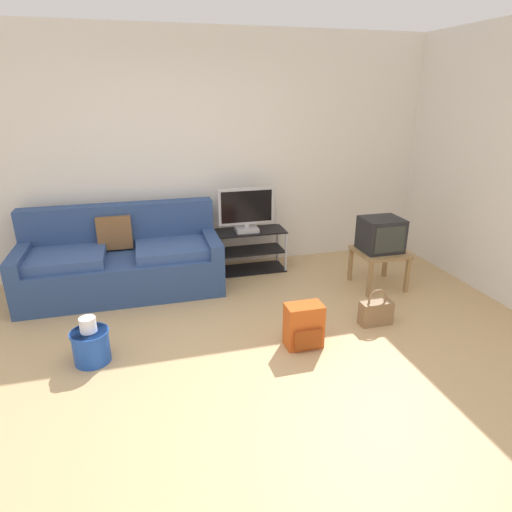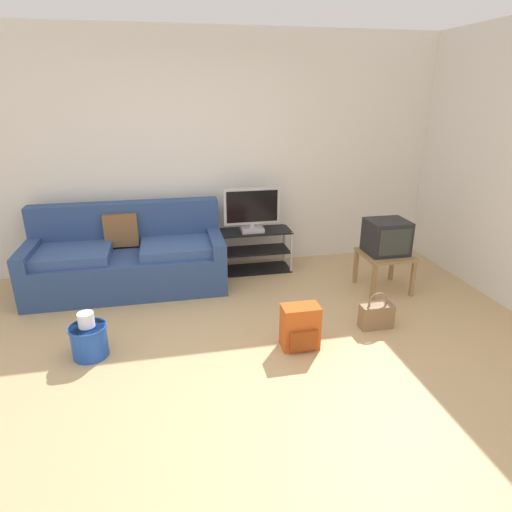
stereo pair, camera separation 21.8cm
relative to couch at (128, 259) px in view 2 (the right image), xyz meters
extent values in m
cube|color=tan|center=(0.73, -1.91, -0.33)|extent=(9.00, 9.80, 0.02)
cube|color=silver|center=(0.73, 0.54, 1.03)|extent=(9.00, 0.10, 2.70)
cube|color=navy|center=(0.00, -0.06, -0.12)|extent=(2.06, 0.87, 0.41)
cube|color=navy|center=(0.00, 0.28, 0.32)|extent=(2.06, 0.20, 0.48)
cube|color=navy|center=(-0.96, -0.06, 0.16)|extent=(0.14, 0.87, 0.16)
cube|color=navy|center=(0.96, -0.06, 0.16)|extent=(0.14, 0.87, 0.16)
cube|color=#365289|center=(-0.57, -0.12, 0.13)|extent=(0.82, 0.61, 0.10)
cube|color=#365289|center=(0.57, -0.12, 0.13)|extent=(0.82, 0.61, 0.10)
cube|color=brown|center=(-0.05, 0.16, 0.28)|extent=(0.36, 0.13, 0.36)
cube|color=black|center=(1.42, 0.17, 0.17)|extent=(0.93, 0.36, 0.02)
cube|color=black|center=(1.42, 0.17, -0.07)|extent=(0.89, 0.35, 0.02)
cube|color=black|center=(1.42, 0.17, -0.32)|extent=(0.93, 0.36, 0.02)
cylinder|color=#B7B7BC|center=(0.97, 0.00, -0.07)|extent=(0.03, 0.03, 0.50)
cylinder|color=#B7B7BC|center=(1.86, 0.00, -0.07)|extent=(0.03, 0.03, 0.50)
cylinder|color=#B7B7BC|center=(0.97, 0.34, -0.07)|extent=(0.03, 0.03, 0.50)
cylinder|color=#B7B7BC|center=(1.86, 0.34, -0.07)|extent=(0.03, 0.03, 0.50)
cube|color=#B2B2B7|center=(1.42, 0.15, 0.20)|extent=(0.26, 0.22, 0.05)
cube|color=#B2B2B7|center=(1.42, 0.15, 0.25)|extent=(0.05, 0.04, 0.04)
cube|color=#B2B2B7|center=(1.42, 0.15, 0.48)|extent=(0.65, 0.04, 0.42)
cube|color=black|center=(1.42, 0.13, 0.48)|extent=(0.59, 0.01, 0.36)
cube|color=#9E7A4C|center=(2.72, -0.65, 0.08)|extent=(0.50, 0.50, 0.03)
cube|color=#9E7A4C|center=(2.49, -0.87, -0.13)|extent=(0.04, 0.04, 0.39)
cube|color=#9E7A4C|center=(2.94, -0.87, -0.13)|extent=(0.04, 0.04, 0.39)
cube|color=#9E7A4C|center=(2.49, -0.42, -0.13)|extent=(0.04, 0.04, 0.39)
cube|color=#9E7A4C|center=(2.94, -0.42, -0.13)|extent=(0.04, 0.04, 0.39)
cube|color=#232326|center=(2.72, -0.63, 0.27)|extent=(0.42, 0.36, 0.36)
cube|color=#333833|center=(2.72, -0.81, 0.27)|extent=(0.34, 0.01, 0.28)
cube|color=#CC561E|center=(1.49, -1.57, -0.13)|extent=(0.31, 0.19, 0.38)
cube|color=#994116|center=(1.49, -1.68, -0.20)|extent=(0.24, 0.04, 0.17)
cylinder|color=#994116|center=(1.40, -1.46, -0.11)|extent=(0.04, 0.04, 0.31)
cylinder|color=#994116|center=(1.57, -1.46, -0.11)|extent=(0.04, 0.04, 0.31)
cube|color=olive|center=(2.27, -1.40, -0.21)|extent=(0.30, 0.13, 0.23)
torus|color=olive|center=(2.27, -1.40, -0.07)|extent=(0.19, 0.02, 0.19)
cylinder|color=blue|center=(-0.23, -1.36, -0.19)|extent=(0.28, 0.28, 0.27)
cylinder|color=blue|center=(-0.23, -1.36, -0.06)|extent=(0.30, 0.30, 0.02)
cylinder|color=white|center=(-0.23, -1.36, 0.00)|extent=(0.13, 0.13, 0.14)
camera|label=1|loc=(0.27, -4.56, 1.71)|focal=30.40mm
camera|label=2|loc=(0.48, -4.61, 1.71)|focal=30.40mm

